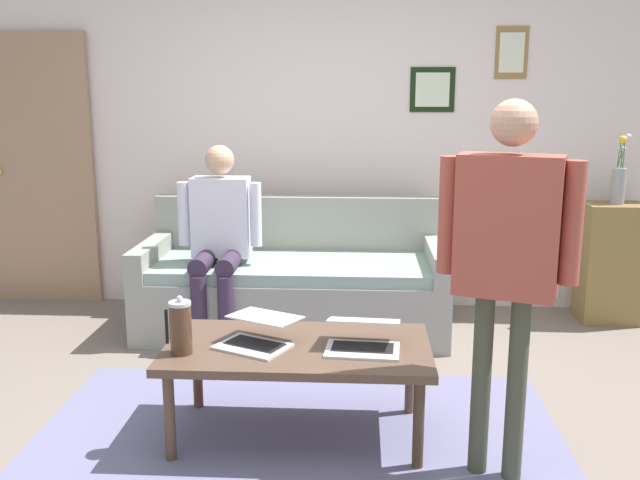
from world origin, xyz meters
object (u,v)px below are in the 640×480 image
(side_shelf, at_px, (611,263))
(flower_vase, at_px, (619,180))
(couch, at_px, (294,286))
(laptop_center, at_px, (363,339))
(french_press, at_px, (181,327))
(person_standing, at_px, (507,244))
(laptop_left, at_px, (257,336))
(coffee_table, at_px, (298,354))
(interior_door, at_px, (41,171))
(person_seated, at_px, (219,231))

(side_shelf, xyz_separation_m, flower_vase, (-0.00, 0.00, 0.59))
(couch, xyz_separation_m, laptop_center, (-0.47, 1.57, 0.20))
(french_press, height_order, person_standing, person_standing)
(couch, relative_size, person_standing, 1.29)
(laptop_left, bearing_deg, french_press, 20.24)
(coffee_table, height_order, person_standing, person_standing)
(couch, distance_m, flower_vase, 2.37)
(interior_door, relative_size, french_press, 7.53)
(interior_door, bearing_deg, laptop_left, 133.06)
(side_shelf, bearing_deg, couch, 7.70)
(coffee_table, relative_size, laptop_center, 3.48)
(laptop_center, relative_size, flower_vase, 0.73)
(side_shelf, bearing_deg, coffee_table, 41.61)
(couch, bearing_deg, laptop_left, 89.20)
(side_shelf, bearing_deg, person_standing, 60.79)
(laptop_left, height_order, flower_vase, flower_vase)
(person_seated, bearing_deg, laptop_left, 108.41)
(laptop_center, relative_size, side_shelf, 0.42)
(interior_door, distance_m, couch, 2.19)
(coffee_table, bearing_deg, interior_door, -44.07)
(laptop_center, distance_m, french_press, 0.83)
(interior_door, relative_size, person_seated, 1.60)
(coffee_table, xyz_separation_m, laptop_left, (0.19, 0.02, 0.09))
(interior_door, height_order, laptop_center, interior_door)
(french_press, bearing_deg, flower_vase, -142.61)
(flower_vase, bearing_deg, laptop_center, 46.65)
(couch, bearing_deg, coffee_table, 96.19)
(french_press, bearing_deg, laptop_left, -159.76)
(flower_vase, bearing_deg, side_shelf, -46.95)
(couch, relative_size, french_press, 7.54)
(french_press, bearing_deg, person_seated, -85.46)
(person_standing, distance_m, person_seated, 2.22)
(french_press, relative_size, person_seated, 0.21)
(person_standing, bearing_deg, french_press, -6.70)
(interior_door, xyz_separation_m, french_press, (-1.64, 2.23, -0.44))
(coffee_table, xyz_separation_m, side_shelf, (-2.07, -1.84, 0.01))
(coffee_table, height_order, person_seated, person_seated)
(laptop_center, relative_size, french_press, 1.31)
(laptop_center, height_order, french_press, french_press)
(coffee_table, bearing_deg, person_seated, -64.29)
(laptop_left, distance_m, side_shelf, 2.93)
(laptop_center, xyz_separation_m, person_seated, (0.93, -1.35, 0.23))
(laptop_center, height_order, flower_vase, flower_vase)
(person_standing, bearing_deg, coffee_table, -19.09)
(laptop_left, xyz_separation_m, french_press, (0.33, 0.12, 0.08))
(interior_door, distance_m, french_press, 2.80)
(coffee_table, bearing_deg, couch, -83.81)
(coffee_table, distance_m, person_seated, 1.49)
(interior_door, xyz_separation_m, flower_vase, (-4.23, 0.25, -0.01))
(interior_door, xyz_separation_m, coffee_table, (-2.16, 2.09, -0.61))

